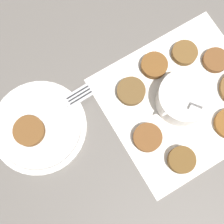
% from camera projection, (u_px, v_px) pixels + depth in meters
% --- Properties ---
extents(ground_plane, '(4.00, 4.00, 0.00)m').
position_uv_depth(ground_plane, '(177.00, 93.00, 0.69)').
color(ground_plane, '#605B56').
extents(napkin, '(0.37, 0.35, 0.00)m').
position_uv_depth(napkin, '(183.00, 100.00, 0.68)').
color(napkin, white).
rests_on(napkin, ground_plane).
extents(sauce_bowl, '(0.12, 0.11, 0.11)m').
position_uv_depth(sauce_bowl, '(183.00, 99.00, 0.66)').
color(sauce_bowl, white).
rests_on(sauce_bowl, napkin).
extents(fritter_0, '(0.06, 0.06, 0.02)m').
position_uv_depth(fritter_0, '(181.00, 160.00, 0.64)').
color(fritter_0, brown).
rests_on(fritter_0, napkin).
extents(fritter_1, '(0.06, 0.06, 0.02)m').
position_uv_depth(fritter_1, '(131.00, 91.00, 0.68)').
color(fritter_1, brown).
rests_on(fritter_1, napkin).
extents(fritter_2, '(0.06, 0.06, 0.01)m').
position_uv_depth(fritter_2, '(217.00, 61.00, 0.70)').
color(fritter_2, brown).
rests_on(fritter_2, napkin).
extents(fritter_5, '(0.06, 0.06, 0.02)m').
position_uv_depth(fritter_5, '(147.00, 138.00, 0.66)').
color(fritter_5, brown).
rests_on(fritter_5, napkin).
extents(fritter_6, '(0.06, 0.06, 0.01)m').
position_uv_depth(fritter_6, '(185.00, 53.00, 0.70)').
color(fritter_6, brown).
rests_on(fritter_6, napkin).
extents(fritter_7, '(0.06, 0.06, 0.02)m').
position_uv_depth(fritter_7, '(154.00, 66.00, 0.69)').
color(fritter_7, brown).
rests_on(fritter_7, napkin).
extents(serving_plate, '(0.20, 0.20, 0.02)m').
position_uv_depth(serving_plate, '(39.00, 127.00, 0.66)').
color(serving_plate, white).
rests_on(serving_plate, ground_plane).
extents(fritter_on_plate, '(0.06, 0.06, 0.02)m').
position_uv_depth(fritter_on_plate, '(29.00, 131.00, 0.64)').
color(fritter_on_plate, brown).
rests_on(fritter_on_plate, serving_plate).
extents(fork, '(0.18, 0.04, 0.00)m').
position_uv_depth(fork, '(65.00, 104.00, 0.66)').
color(fork, silver).
rests_on(fork, serving_plate).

